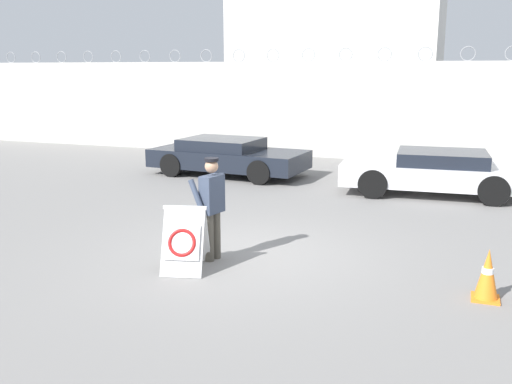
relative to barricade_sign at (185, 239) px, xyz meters
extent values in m
plane|color=gray|center=(0.62, 1.02, -0.50)|extent=(90.00, 90.00, 0.00)
cube|color=beige|center=(0.62, 12.17, 1.16)|extent=(36.00, 0.30, 3.33)
torus|color=gray|center=(-14.38, 12.17, 3.04)|extent=(0.47, 0.03, 0.47)
torus|color=gray|center=(-13.07, 12.17, 3.04)|extent=(0.47, 0.03, 0.47)
torus|color=gray|center=(-11.77, 12.17, 3.04)|extent=(0.47, 0.03, 0.47)
torus|color=gray|center=(-10.46, 12.17, 3.04)|extent=(0.47, 0.03, 0.47)
torus|color=gray|center=(-9.16, 12.17, 3.04)|extent=(0.47, 0.03, 0.47)
torus|color=gray|center=(-7.86, 12.17, 3.04)|extent=(0.47, 0.03, 0.47)
torus|color=gray|center=(-6.55, 12.17, 3.04)|extent=(0.47, 0.03, 0.47)
torus|color=gray|center=(-5.25, 12.17, 3.04)|extent=(0.47, 0.03, 0.47)
torus|color=gray|center=(-3.95, 12.17, 3.04)|extent=(0.47, 0.03, 0.47)
torus|color=gray|center=(-2.64, 12.17, 3.04)|extent=(0.47, 0.03, 0.47)
torus|color=gray|center=(-1.34, 12.17, 3.04)|extent=(0.47, 0.03, 0.47)
torus|color=gray|center=(-0.03, 12.17, 3.04)|extent=(0.47, 0.03, 0.47)
torus|color=gray|center=(1.27, 12.17, 3.04)|extent=(0.47, 0.03, 0.47)
torus|color=gray|center=(2.57, 12.17, 3.04)|extent=(0.47, 0.03, 0.47)
torus|color=gray|center=(3.88, 12.17, 3.04)|extent=(0.47, 0.03, 0.47)
cube|color=silver|center=(-1.22, 16.99, 3.11)|extent=(8.10, 6.23, 7.23)
cube|color=white|center=(0.04, -0.14, -0.02)|extent=(0.73, 0.59, 0.98)
cube|color=white|center=(-0.07, 0.26, -0.02)|extent=(0.73, 0.59, 0.98)
cube|color=white|center=(-0.02, 0.06, 0.48)|extent=(0.67, 0.22, 0.05)
cube|color=white|center=(0.05, -0.18, 0.00)|extent=(0.58, 0.36, 0.50)
torus|color=red|center=(0.05, -0.19, 0.00)|extent=(0.47, 0.32, 0.42)
cylinder|color=#514C42|center=(0.22, 0.69, -0.11)|extent=(0.15, 0.15, 0.80)
cylinder|color=#514C42|center=(0.18, 0.52, -0.11)|extent=(0.15, 0.15, 0.80)
cube|color=#384256|center=(0.20, 0.60, 0.60)|extent=(0.31, 0.46, 0.61)
sphere|color=tan|center=(0.20, 0.60, 1.06)|extent=(0.22, 0.22, 0.22)
cylinder|color=#384256|center=(0.26, 0.85, 0.61)|extent=(0.09, 0.09, 0.58)
cylinder|color=#384256|center=(0.04, 0.38, 0.59)|extent=(0.34, 0.16, 0.57)
cylinder|color=black|center=(0.20, 0.60, 1.16)|extent=(0.23, 0.23, 0.05)
cube|color=orange|center=(4.38, 0.36, -0.49)|extent=(0.37, 0.37, 0.03)
cone|color=orange|center=(4.38, 0.36, -0.13)|extent=(0.31, 0.31, 0.69)
cylinder|color=white|center=(4.38, 0.36, -0.09)|extent=(0.16, 0.16, 0.10)
cylinder|color=black|center=(-1.04, 8.53, -0.17)|extent=(0.69, 0.25, 0.67)
cylinder|color=black|center=(-1.19, 6.71, -0.17)|extent=(0.69, 0.25, 0.67)
cylinder|color=black|center=(-3.84, 8.75, -0.17)|extent=(0.69, 0.25, 0.67)
cylinder|color=black|center=(-3.99, 6.93, -0.17)|extent=(0.69, 0.25, 0.67)
cube|color=black|center=(-2.52, 7.73, -0.01)|extent=(4.67, 2.30, 0.52)
cube|color=black|center=(-2.74, 7.75, 0.41)|extent=(2.30, 1.92, 0.32)
cylinder|color=black|center=(1.96, 6.08, -0.15)|extent=(0.72, 0.24, 0.71)
cylinder|color=black|center=(1.85, 7.84, -0.15)|extent=(0.72, 0.24, 0.71)
cylinder|color=black|center=(4.67, 6.25, -0.15)|extent=(0.72, 0.24, 0.71)
cylinder|color=black|center=(4.56, 8.01, -0.15)|extent=(0.72, 0.24, 0.71)
cube|color=silver|center=(3.26, 7.04, 0.01)|extent=(4.50, 2.15, 0.53)
cube|color=black|center=(3.48, 7.06, 0.43)|extent=(2.21, 1.82, 0.32)
camera|label=1|loc=(3.95, -7.57, 2.58)|focal=40.00mm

